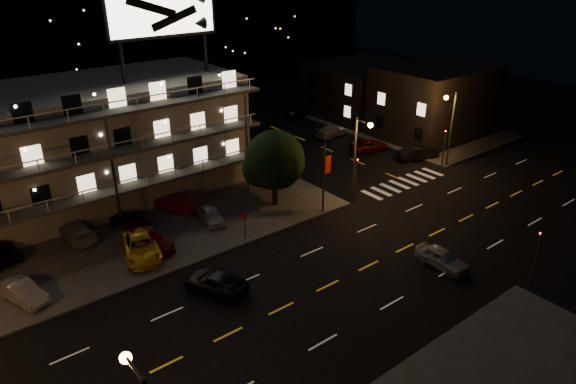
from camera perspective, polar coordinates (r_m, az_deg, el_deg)
ground at (r=36.90m, az=6.77°, el=-9.20°), size 140.00×140.00×0.00m
curb_nw at (r=46.72m, az=-24.14°, el=-3.47°), size 44.00×24.00×0.15m
curb_ne at (r=69.49m, az=13.02°, el=7.17°), size 16.00×24.00×0.15m
motel at (r=49.10m, az=-21.95°, el=5.02°), size 28.00×13.80×18.10m
side_bldg_front at (r=66.03m, az=16.05°, el=9.69°), size 14.06×10.00×8.50m
side_bldg_back at (r=73.63m, az=8.43°, el=11.30°), size 14.06×12.00×7.00m
hill_backdrop at (r=91.83m, az=-29.11°, el=16.39°), size 120.00×25.00×24.00m
streetlight_nc at (r=45.03m, az=7.78°, el=4.41°), size 0.44×1.92×8.00m
streetlight_ne at (r=55.39m, az=17.56°, el=7.41°), size 1.92×0.44×8.00m
signal_nw at (r=46.61m, az=7.55°, el=1.98°), size 0.20×0.27×4.60m
signal_sw at (r=38.12m, az=26.00°, el=-6.10°), size 0.20×0.27×4.60m
signal_ne at (r=56.11m, az=17.00°, el=5.12°), size 0.27×0.20×4.60m
banner_north at (r=43.68m, az=4.08°, el=1.75°), size 0.83×0.16×6.40m
stop_sign at (r=40.08m, az=-4.82°, el=-3.26°), size 0.91×0.11×2.61m
tree at (r=44.46m, az=-1.54°, el=3.36°), size 5.46×5.26×6.87m
lot_car_1 at (r=37.85m, az=-27.48°, el=-9.79°), size 2.71×4.28×1.33m
lot_car_2 at (r=39.75m, az=-16.00°, el=-5.83°), size 3.93×5.92×1.51m
lot_car_3 at (r=40.56m, az=-15.29°, el=-5.17°), size 3.03×5.15×1.40m
lot_car_4 at (r=43.38m, az=-8.54°, el=-2.53°), size 2.10×3.88×1.25m
lot_car_7 at (r=43.72m, az=-22.49°, el=-4.00°), size 2.35×4.85×1.36m
lot_car_8 at (r=43.84m, az=-17.20°, el=-3.07°), size 2.59×4.24×1.35m
lot_car_9 at (r=45.84m, az=-12.20°, el=-1.15°), size 3.15×4.53×1.42m
side_car_0 at (r=58.18m, az=14.26°, el=4.25°), size 4.86×2.92×1.51m
side_car_1 at (r=59.72m, az=9.01°, el=5.13°), size 4.82×2.97×1.25m
side_car_2 at (r=64.08m, az=4.88°, el=6.77°), size 4.76×2.41×1.33m
side_car_3 at (r=71.06m, az=0.96°, el=8.72°), size 4.36×2.82×1.38m
road_car_east at (r=38.89m, az=16.74°, el=-7.04°), size 1.70×4.08×1.38m
road_car_west at (r=35.21m, az=-8.14°, el=-9.89°), size 3.73×5.07×1.28m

